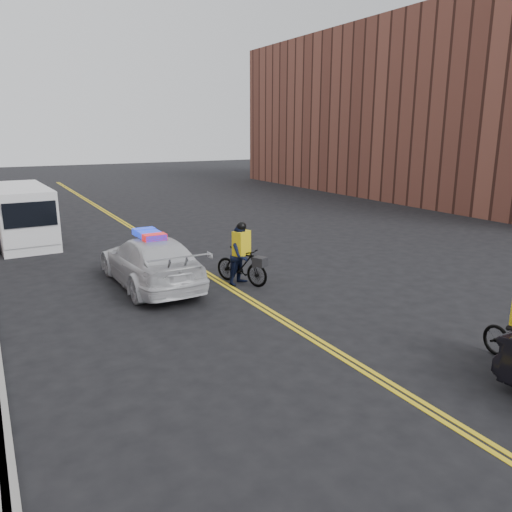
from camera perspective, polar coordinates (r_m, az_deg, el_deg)
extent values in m
plane|color=black|center=(10.60, 7.91, -10.16)|extent=(120.00, 120.00, 0.00)
cube|color=yellow|center=(17.26, -8.35, -0.51)|extent=(0.10, 60.00, 0.01)
cube|color=yellow|center=(17.32, -7.86, -0.44)|extent=(0.10, 60.00, 0.01)
cube|color=brown|center=(37.91, 19.09, 15.22)|extent=(12.00, 30.00, 11.00)
imported|color=silver|center=(14.55, -11.95, -0.59)|extent=(2.05, 4.91, 1.42)
cube|color=#0C26CC|center=(14.37, -12.11, 2.46)|extent=(0.61, 1.31, 0.16)
cube|color=white|center=(21.73, -25.21, 4.30)|extent=(2.13, 5.29, 2.22)
cube|color=white|center=(19.53, -24.39, 2.83)|extent=(1.91, 0.84, 1.16)
cube|color=black|center=(19.06, -24.41, 4.35)|extent=(1.74, 0.16, 0.87)
cylinder|color=black|center=(20.27, -27.04, 1.24)|extent=(0.27, 0.69, 0.68)
cylinder|color=black|center=(20.47, -21.95, 1.88)|extent=(0.27, 0.69, 0.68)
cylinder|color=black|center=(23.47, -23.23, 3.23)|extent=(0.27, 0.69, 0.68)
imported|color=black|center=(14.41, -1.66, -1.10)|extent=(1.23, 1.86, 1.09)
imported|color=black|center=(14.33, -1.66, 0.04)|extent=(1.01, 0.92, 1.68)
cube|color=yellow|center=(14.25, -1.67, 1.48)|extent=(0.57, 0.50, 0.71)
sphere|color=black|center=(14.15, -1.69, 3.38)|extent=(0.28, 0.28, 0.28)
cube|color=black|center=(13.97, 0.46, -0.66)|extent=(0.42, 0.44, 0.26)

